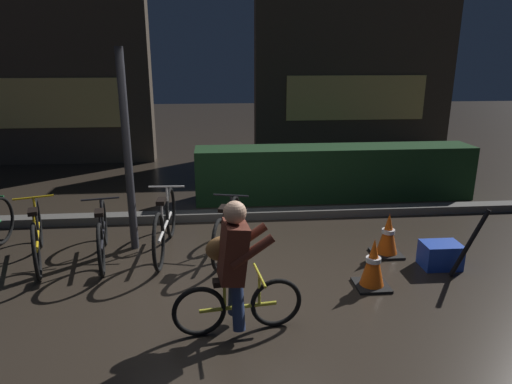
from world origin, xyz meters
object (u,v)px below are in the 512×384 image
parked_bike_center_left (102,234)px  closed_umbrella (469,243)px  street_post (127,153)px  parked_bike_right_mid (227,229)px  blue_crate (440,255)px  cyclist (234,267)px  traffic_cone_far (388,235)px  parked_bike_center_right (165,225)px  traffic_cone_near (373,264)px  parked_bike_left_mid (37,235)px

parked_bike_center_left → closed_umbrella: bearing=-112.2°
street_post → parked_bike_right_mid: (1.20, -0.26, -0.94)m
street_post → blue_crate: street_post is taller
blue_crate → cyclist: bearing=-156.7°
traffic_cone_far → cyclist: size_ratio=0.44×
parked_bike_center_right → traffic_cone_near: bearing=-113.9°
parked_bike_center_left → cyclist: (1.54, -1.67, 0.30)m
parked_bike_left_mid → traffic_cone_far: 4.29m
street_post → cyclist: (1.22, -1.97, -0.63)m
cyclist → blue_crate: bearing=16.2°
street_post → traffic_cone_near: street_post is taller
parked_bike_right_mid → parked_bike_center_right: bearing=96.3°
street_post → cyclist: bearing=-58.2°
traffic_cone_near → closed_umbrella: (1.15, 0.15, 0.13)m
street_post → parked_bike_center_left: size_ratio=1.66×
street_post → parked_bike_left_mid: (-1.08, -0.31, -0.92)m
parked_bike_right_mid → traffic_cone_near: size_ratio=2.65×
parked_bike_left_mid → parked_bike_center_left: (0.76, 0.01, -0.02)m
street_post → parked_bike_center_left: (-0.32, -0.30, -0.94)m
traffic_cone_far → closed_umbrella: (0.69, -0.64, 0.14)m
parked_bike_center_right → traffic_cone_far: bearing=-94.9°
traffic_cone_far → blue_crate: (0.50, -0.39, -0.12)m
parked_bike_center_left → blue_crate: 4.08m
blue_crate → parked_bike_right_mid: bearing=165.7°
parked_bike_center_right → closed_umbrella: size_ratio=2.03×
street_post → traffic_cone_near: size_ratio=4.50×
parked_bike_center_left → parked_bike_left_mid: bearing=80.1°
traffic_cone_far → parked_bike_center_left: bearing=176.5°
blue_crate → cyclist: cyclist is taller
traffic_cone_near → cyclist: cyclist is taller
cyclist → traffic_cone_far: bearing=29.2°
parked_bike_center_left → cyclist: 2.30m
blue_crate → parked_bike_center_right: bearing=167.1°
parked_bike_left_mid → closed_umbrella: bearing=-118.0°
blue_crate → traffic_cone_near: bearing=-157.5°
parked_bike_right_mid → traffic_cone_near: 1.85m
traffic_cone_near → cyclist: 1.70m
parked_bike_center_left → traffic_cone_near: size_ratio=2.71×
parked_bike_left_mid → traffic_cone_near: (3.82, -0.99, -0.07)m
parked_bike_center_right → cyclist: cyclist is taller
parked_bike_right_mid → traffic_cone_near: parked_bike_right_mid is taller
parked_bike_center_left → traffic_cone_far: bearing=-104.2°
traffic_cone_far → closed_umbrella: size_ratio=0.65×
parked_bike_center_left → closed_umbrella: closed_umbrella is taller
closed_umbrella → traffic_cone_far: bearing=138.4°
street_post → parked_bike_right_mid: street_post is taller
parked_bike_center_right → blue_crate: size_ratio=3.93×
parked_bike_center_left → closed_umbrella: 4.30m
street_post → parked_bike_left_mid: bearing=-164.2°
parked_bike_center_left → traffic_cone_far: parked_bike_center_left is taller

